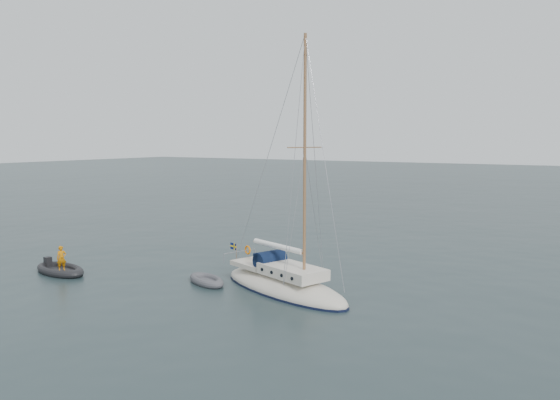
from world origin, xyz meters
The scene contains 4 objects.
ground centered at (0.00, 0.00, 0.00)m, with size 300.00×300.00×0.00m, color black.
sailboat centered at (-1.06, 0.87, 0.98)m, with size 9.09×2.72×12.94m.
dinghy centered at (-5.25, -0.06, 0.18)m, with size 2.85×1.28×0.41m.
rib centered at (-13.78, -2.61, 0.25)m, with size 3.91×1.78×1.62m.
Camera 1 is at (12.60, -22.01, 7.59)m, focal length 35.00 mm.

